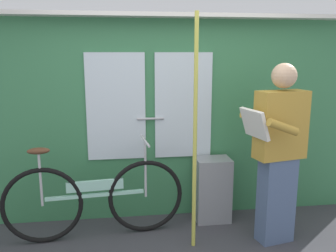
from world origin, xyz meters
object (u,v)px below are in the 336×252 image
object	(u,v)px
passenger_reading_newspaper	(278,151)
handrail_pole	(195,136)
trash_bin_by_wall	(212,189)
bicycle_near_door	(95,199)

from	to	relation	value
passenger_reading_newspaper	handrail_pole	bearing A→B (deg)	-12.78
trash_bin_by_wall	handrail_pole	size ratio (longest dim) A/B	0.32
passenger_reading_newspaper	handrail_pole	world-z (taller)	handrail_pole
bicycle_near_door	passenger_reading_newspaper	bearing A→B (deg)	-15.39
bicycle_near_door	passenger_reading_newspaper	distance (m)	1.78
trash_bin_by_wall	handrail_pole	distance (m)	0.92
bicycle_near_door	passenger_reading_newspaper	world-z (taller)	passenger_reading_newspaper
bicycle_near_door	trash_bin_by_wall	distance (m)	1.23
passenger_reading_newspaper	trash_bin_by_wall	xyz separation A→B (m)	(-0.47, 0.51, -0.55)
bicycle_near_door	passenger_reading_newspaper	xyz separation A→B (m)	(1.68, -0.29, 0.49)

